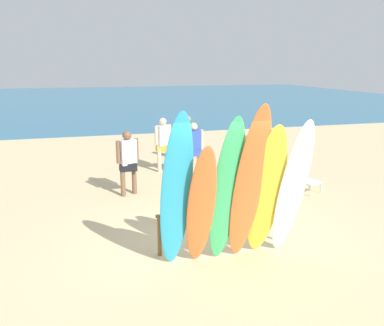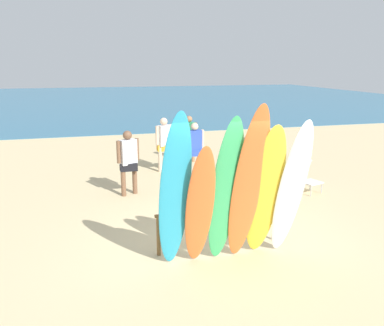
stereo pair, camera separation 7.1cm
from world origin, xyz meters
TOP-DOWN VIEW (x-y plane):
  - ground at (0.00, 14.00)m, footprint 60.00×60.00m
  - ocean_water at (0.00, 32.79)m, footprint 60.00×40.00m
  - surfboard_rack at (0.00, 0.00)m, footprint 2.41×0.07m
  - surfboard_teal_0 at (-0.99, -0.64)m, footprint 0.57×0.79m
  - surfboard_orange_1 at (-0.59, -0.68)m, footprint 0.48×0.79m
  - surfboard_green_2 at (-0.16, -0.68)m, footprint 0.56×0.81m
  - surfboard_orange_3 at (0.21, -0.73)m, footprint 0.61×0.93m
  - surfboard_yellow_4 at (0.55, -0.66)m, footprint 0.64×0.93m
  - surfboard_white_5 at (0.98, -0.76)m, footprint 0.50×0.94m
  - beachgoer_near_rack at (1.20, 6.75)m, footprint 0.46×0.45m
  - beachgoer_midbeach at (0.11, 5.70)m, footprint 0.58×0.40m
  - beachgoer_photographing at (1.71, 2.84)m, footprint 0.43×0.46m
  - beachgoer_by_water at (0.88, 4.90)m, footprint 0.61×0.27m
  - beachgoer_strolling at (-1.24, 3.58)m, footprint 0.59×0.37m
  - beach_chair_red at (3.32, 2.63)m, footprint 0.69×0.79m
  - beach_chair_blue at (2.06, 1.73)m, footprint 0.63×0.74m

SIDE VIEW (x-z plane):
  - ground at x=0.00m, z-range 0.00..0.00m
  - ocean_water at x=0.00m, z-range 0.00..0.02m
  - beach_chair_red at x=3.32m, z-range 0.02..0.84m
  - beach_chair_blue at x=2.06m, z-range 0.02..0.85m
  - surfboard_rack at x=0.00m, z-range 0.19..0.97m
  - beachgoer_photographing at x=1.71m, z-range 0.12..1.67m
  - beachgoer_near_rack at x=1.20m, z-range 0.12..1.71m
  - beachgoer_by_water at x=0.88m, z-range 0.12..1.74m
  - beachgoer_strolling at x=-1.24m, z-range 0.13..1.81m
  - beachgoer_midbeach at x=0.11m, z-range 0.13..1.82m
  - surfboard_orange_1 at x=-0.59m, z-range 0.00..2.17m
  - surfboard_yellow_4 at x=0.55m, z-range 0.00..2.45m
  - surfboard_white_5 at x=0.98m, z-range 0.00..2.52m
  - surfboard_green_2 at x=-0.16m, z-range 0.00..2.60m
  - surfboard_teal_0 at x=-0.99m, z-range 0.00..2.69m
  - surfboard_orange_3 at x=0.21m, z-range 0.00..2.78m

